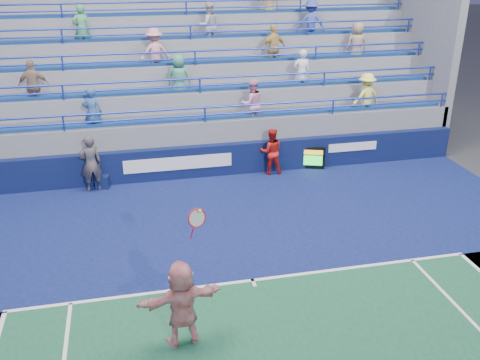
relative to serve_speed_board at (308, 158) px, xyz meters
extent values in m
plane|color=#333538|center=(-3.58, -6.37, -0.40)|extent=(120.00, 120.00, 0.00)
cube|color=#0E1647|center=(-3.58, -4.17, -0.39)|extent=(18.00, 8.40, 0.02)
cube|color=white|center=(-3.58, -6.37, -0.38)|extent=(11.00, 0.10, 0.01)
cube|color=white|center=(-3.58, -6.47, -0.38)|extent=(0.08, 0.30, 0.01)
cube|color=#0A143B|center=(-3.58, 0.13, 0.15)|extent=(18.00, 0.30, 1.10)
cube|color=white|center=(-4.58, -0.03, 0.20)|extent=(3.60, 0.02, 0.45)
cube|color=white|center=(1.62, -0.03, 0.30)|extent=(1.80, 0.02, 0.30)
cube|color=slate|center=(-3.58, 3.08, 0.15)|extent=(18.00, 5.60, 1.10)
cube|color=slate|center=(-3.58, 3.08, 0.52)|extent=(18.00, 5.60, 1.85)
cube|color=navy|center=(-3.58, 0.73, 1.50)|extent=(17.40, 0.45, 0.10)
cylinder|color=#1E35A6|center=(-3.58, 0.33, 1.95)|extent=(18.00, 0.07, 0.07)
cube|color=slate|center=(-3.58, 3.58, 0.90)|extent=(18.00, 4.60, 2.60)
cube|color=navy|center=(-3.58, 1.73, 2.25)|extent=(17.40, 0.45, 0.10)
cylinder|color=#1E35A6|center=(-3.58, 1.33, 2.70)|extent=(18.00, 0.07, 0.07)
cube|color=slate|center=(-3.58, 4.08, 1.27)|extent=(18.00, 3.60, 3.35)
cube|color=navy|center=(-3.58, 2.73, 3.00)|extent=(17.40, 0.45, 0.10)
cylinder|color=#1E35A6|center=(-3.58, 2.33, 3.45)|extent=(18.00, 0.07, 0.07)
cube|color=slate|center=(-3.58, 4.58, 1.65)|extent=(18.00, 2.60, 4.10)
cube|color=navy|center=(-3.58, 3.73, 3.75)|extent=(17.40, 0.45, 0.10)
cylinder|color=#1E35A6|center=(-3.58, 3.33, 4.20)|extent=(18.00, 0.07, 0.07)
cube|color=slate|center=(-3.58, 5.08, 2.02)|extent=(18.00, 1.60, 4.85)
cube|color=navy|center=(-3.58, 4.73, 4.50)|extent=(17.40, 0.45, 0.10)
cylinder|color=#1E35A6|center=(-3.58, 4.33, 4.95)|extent=(18.00, 0.07, 0.07)
imported|color=#D8AC54|center=(-0.58, 2.73, 3.38)|extent=(1.07, 0.68, 1.70)
imported|color=tan|center=(-0.23, 4.73, 4.88)|extent=(0.88, 0.62, 1.70)
imported|color=#F49EC0|center=(-1.88, 0.73, 1.88)|extent=(0.91, 0.75, 1.70)
imported|color=#3546A0|center=(1.17, 3.73, 4.13)|extent=(1.20, 0.82, 1.70)
imported|color=pink|center=(-4.95, 2.73, 3.38)|extent=(1.21, 0.86, 1.70)
imported|color=#43945B|center=(-7.41, 3.73, 4.13)|extent=(0.67, 0.48, 1.70)
imported|color=silver|center=(-2.83, 3.73, 4.13)|extent=(0.91, 0.76, 1.70)
imported|color=gray|center=(-9.00, 1.73, 2.63)|extent=(1.00, 0.42, 1.70)
imported|color=#2E558A|center=(-7.18, 0.73, 1.88)|extent=(0.67, 0.49, 1.70)
imported|color=silver|center=(0.20, 1.73, 2.63)|extent=(0.65, 0.46, 1.70)
imported|color=#FFF463|center=(2.32, 0.73, 1.88)|extent=(1.22, 0.89, 1.70)
imported|color=#408E6F|center=(-4.23, 1.73, 2.63)|extent=(0.92, 0.70, 1.70)
imported|color=#9D8169|center=(2.71, 2.73, 3.38)|extent=(0.84, 0.55, 1.70)
cube|color=black|center=(0.00, 0.01, 0.00)|extent=(1.13, 0.48, 0.80)
cube|color=gold|center=(0.00, -0.07, 0.24)|extent=(0.98, 0.02, 0.16)
cube|color=#19E533|center=(0.00, -0.07, -0.06)|extent=(0.98, 0.02, 0.36)
cube|color=#0D173F|center=(-7.06, -0.12, -0.19)|extent=(0.49, 0.49, 0.43)
cube|color=#0D173F|center=(-7.06, 0.07, 0.19)|extent=(0.43, 0.12, 0.33)
imported|color=white|center=(-5.41, -8.12, 0.50)|extent=(1.74, 0.78, 1.81)
torus|color=#B41626|center=(-5.06, -8.12, 2.31)|extent=(0.38, 0.21, 0.37)
cylinder|color=#B41626|center=(-5.16, -8.12, 2.01)|extent=(0.08, 0.21, 0.33)
sphere|color=#CCE635|center=(-5.01, -8.17, 2.47)|extent=(0.07, 0.07, 0.07)
imported|color=#121A33|center=(-7.35, -0.31, 0.53)|extent=(0.76, 0.59, 1.87)
imported|color=red|center=(-1.41, -0.13, 0.41)|extent=(0.85, 0.70, 1.62)
camera|label=1|loc=(-6.14, -16.59, 6.73)|focal=40.00mm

